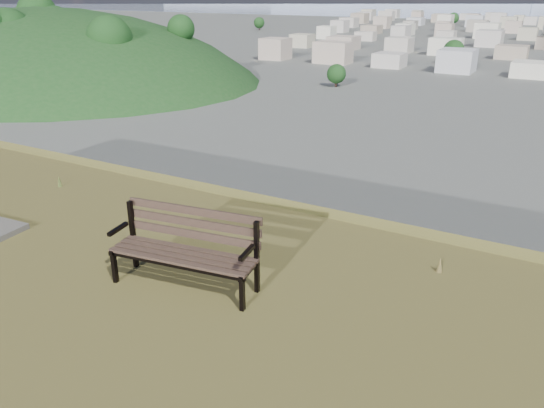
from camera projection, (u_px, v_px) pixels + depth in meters
The scene contains 4 objects.
park_bench at pixel (187, 245), 5.87m from camera, with size 1.72×0.76×0.87m.
grass_tufts at pixel (31, 354), 4.70m from camera, with size 12.49×7.38×0.28m.
green_wooded_hill at pixel (45, 77), 178.65m from camera, with size 175.49×140.39×87.74m.
city_trees at pixel (519, 35), 281.74m from camera, with size 406.52×387.20×9.98m.
Camera 1 is at (3.38, -2.59, 28.13)m, focal length 35.00 mm.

